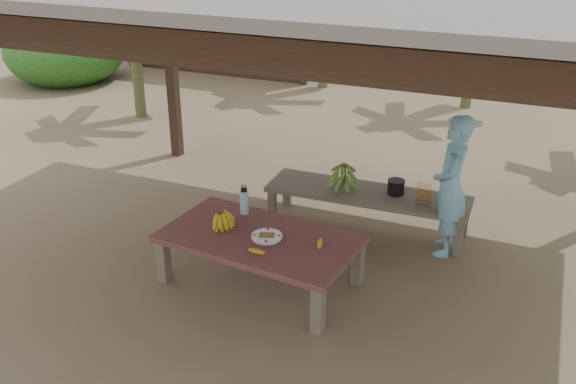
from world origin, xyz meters
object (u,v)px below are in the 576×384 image
at_px(ripe_banana_bunch, 220,218).
at_px(cooking_pot, 396,187).
at_px(woman, 451,186).
at_px(bench, 367,197).
at_px(work_table, 260,242).
at_px(plate, 267,237).
at_px(water_flask, 244,201).

bearing_deg(ripe_banana_bunch, cooking_pot, 47.15).
relative_size(cooking_pot, woman, 0.12).
xyz_separation_m(cooking_pot, woman, (0.60, -0.23, 0.21)).
bearing_deg(woman, bench, -107.15).
relative_size(work_table, cooking_pot, 10.61).
xyz_separation_m(plate, woman, (1.43, 1.30, 0.22)).
bearing_deg(plate, work_table, 168.74).
distance_m(ripe_banana_bunch, water_flask, 0.34).
bearing_deg(bench, work_table, -114.97).
distance_m(plate, woman, 1.94).
bearing_deg(cooking_pot, ripe_banana_bunch, -132.85).
bearing_deg(plate, bench, 69.42).
relative_size(plate, woman, 0.19).
bearing_deg(work_table, bench, 72.65).
distance_m(plate, cooking_pot, 1.74).
bearing_deg(water_flask, ripe_banana_bunch, -107.42).
bearing_deg(cooking_pot, bench, -166.40).
height_order(ripe_banana_bunch, woman, woman).
height_order(cooking_pot, woman, woman).
bearing_deg(cooking_pot, water_flask, -137.82).
height_order(bench, woman, woman).
height_order(plate, woman, woman).
xyz_separation_m(ripe_banana_bunch, plate, (0.52, -0.06, -0.07)).
xyz_separation_m(ripe_banana_bunch, water_flask, (0.10, 0.33, 0.05)).
bearing_deg(water_flask, bench, 47.90).
xyz_separation_m(bench, plate, (-0.54, -1.45, 0.12)).
distance_m(bench, cooking_pot, 0.33).
bearing_deg(water_flask, plate, -42.66).
bearing_deg(bench, plate, -112.00).
xyz_separation_m(ripe_banana_bunch, woman, (1.95, 1.24, 0.15)).
bearing_deg(woman, work_table, -57.00).
bearing_deg(ripe_banana_bunch, woman, 32.34).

